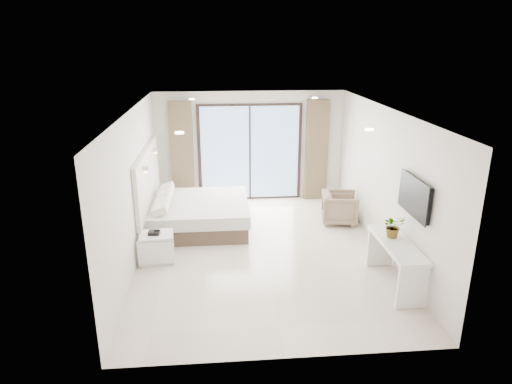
% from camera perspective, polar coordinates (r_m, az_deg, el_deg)
% --- Properties ---
extents(ground, '(6.20, 6.20, 0.00)m').
position_cam_1_polar(ground, '(8.82, 0.75, -7.44)').
color(ground, beige).
rests_on(ground, ground).
extents(room_shell, '(4.62, 6.22, 2.72)m').
position_cam_1_polar(room_shell, '(9.06, -1.00, 3.95)').
color(room_shell, silver).
rests_on(room_shell, ground).
extents(bed, '(2.10, 2.00, 0.73)m').
position_cam_1_polar(bed, '(9.86, -7.30, -2.75)').
color(bed, brown).
rests_on(bed, ground).
extents(nightstand, '(0.63, 0.53, 0.54)m').
position_cam_1_polar(nightstand, '(8.53, -12.24, -6.82)').
color(nightstand, white).
rests_on(nightstand, ground).
extents(phone, '(0.21, 0.17, 0.07)m').
position_cam_1_polar(phone, '(8.40, -12.61, -4.98)').
color(phone, black).
rests_on(phone, nightstand).
extents(console_desk, '(0.48, 1.54, 0.77)m').
position_cam_1_polar(console_desk, '(7.79, 17.11, -7.46)').
color(console_desk, white).
rests_on(console_desk, ground).
extents(plant, '(0.39, 0.42, 0.30)m').
position_cam_1_polar(plant, '(7.83, 16.78, -4.39)').
color(plant, '#33662D').
rests_on(plant, console_desk).
extents(armchair, '(0.80, 0.83, 0.75)m').
position_cam_1_polar(armchair, '(10.19, 10.42, -1.77)').
color(armchair, '#876C58').
rests_on(armchair, ground).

